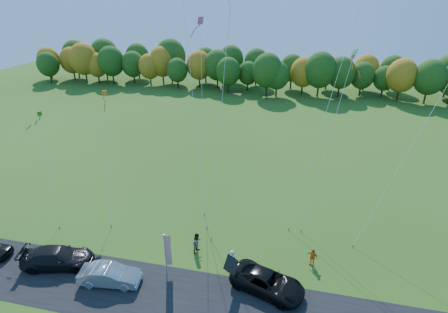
% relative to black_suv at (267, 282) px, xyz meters
% --- Properties ---
extents(ground, '(160.00, 160.00, 0.00)m').
position_rel_black_suv_xyz_m(ground, '(-5.05, 1.73, -0.77)').
color(ground, '#2E5616').
extents(asphalt_strip, '(90.00, 6.00, 0.01)m').
position_rel_black_suv_xyz_m(asphalt_strip, '(-5.05, -2.27, -0.76)').
color(asphalt_strip, black).
rests_on(asphalt_strip, ground).
extents(tree_line, '(116.00, 12.00, 10.00)m').
position_rel_black_suv_xyz_m(tree_line, '(-5.05, 56.73, -0.77)').
color(tree_line, '#1E4711').
rests_on(tree_line, ground).
extents(black_suv, '(6.06, 4.17, 1.54)m').
position_rel_black_suv_xyz_m(black_suv, '(0.00, 0.00, 0.00)').
color(black_suv, black).
rests_on(black_suv, ground).
extents(silver_sedan, '(4.81, 2.21, 1.53)m').
position_rel_black_suv_xyz_m(silver_sedan, '(-11.78, -1.93, -0.01)').
color(silver_sedan, silver).
rests_on(silver_sedan, ground).
extents(dark_truck_a, '(6.03, 3.63, 1.64)m').
position_rel_black_suv_xyz_m(dark_truck_a, '(-16.86, -1.12, 0.05)').
color(dark_truck_a, black).
rests_on(dark_truck_a, ground).
extents(person_tailgate_a, '(0.53, 0.74, 1.89)m').
position_rel_black_suv_xyz_m(person_tailgate_a, '(-2.94, 1.53, 0.18)').
color(person_tailgate_a, silver).
rests_on(person_tailgate_a, ground).
extents(person_tailgate_b, '(0.94, 1.07, 1.85)m').
position_rel_black_suv_xyz_m(person_tailgate_b, '(-6.30, 3.02, 0.15)').
color(person_tailgate_b, gray).
rests_on(person_tailgate_b, ground).
extents(person_east, '(1.00, 0.72, 1.58)m').
position_rel_black_suv_xyz_m(person_east, '(3.25, 3.52, 0.02)').
color(person_east, orange).
rests_on(person_east, ground).
extents(feather_flag, '(0.49, 0.18, 3.76)m').
position_rel_black_suv_xyz_m(feather_flag, '(-7.78, 0.06, 1.52)').
color(feather_flag, '#999999').
rests_on(feather_flag, ground).
extents(kite_delta_blue, '(6.56, 10.66, 26.75)m').
position_rel_black_suv_xyz_m(kite_delta_blue, '(-8.93, 11.03, 12.10)').
color(kite_delta_blue, '#4C3F33').
rests_on(kite_delta_blue, ground).
extents(kite_parafoil_orange, '(8.55, 11.77, 30.72)m').
position_rel_black_suv_xyz_m(kite_parafoil_orange, '(4.48, 13.34, 14.38)').
color(kite_parafoil_orange, '#4C3F33').
rests_on(kite_parafoil_orange, ground).
extents(kite_delta_red, '(2.47, 10.50, 21.90)m').
position_rel_black_suv_xyz_m(kite_delta_red, '(-5.78, 10.32, 11.52)').
color(kite_delta_red, '#4C3F33').
rests_on(kite_delta_red, ground).
extents(kite_parafoil_rainbow, '(9.62, 7.17, 19.24)m').
position_rel_black_suv_xyz_m(kite_parafoil_rainbow, '(10.76, 9.83, 8.66)').
color(kite_parafoil_rainbow, '#4C3F33').
rests_on(kite_parafoil_rainbow, ground).
extents(kite_diamond_yellow, '(3.63, 7.66, 11.57)m').
position_rel_black_suv_xyz_m(kite_diamond_yellow, '(-16.87, 8.07, 4.83)').
color(kite_diamond_yellow, '#4C3F33').
rests_on(kite_diamond_yellow, ground).
extents(kite_diamond_green, '(3.12, 4.31, 10.42)m').
position_rel_black_suv_xyz_m(kite_diamond_green, '(-21.33, 5.14, 4.32)').
color(kite_diamond_green, '#4C3F33').
rests_on(kite_diamond_green, ground).
extents(kite_diamond_white, '(3.68, 5.95, 16.28)m').
position_rel_black_suv_xyz_m(kite_diamond_white, '(3.81, 10.38, 7.10)').
color(kite_diamond_white, '#4C3F33').
rests_on(kite_diamond_white, ground).
extents(kite_diamond_pink, '(2.43, 7.18, 18.53)m').
position_rel_black_suv_xyz_m(kite_diamond_pink, '(-8.12, 11.69, 8.27)').
color(kite_diamond_pink, '#4C3F33').
rests_on(kite_diamond_pink, ground).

